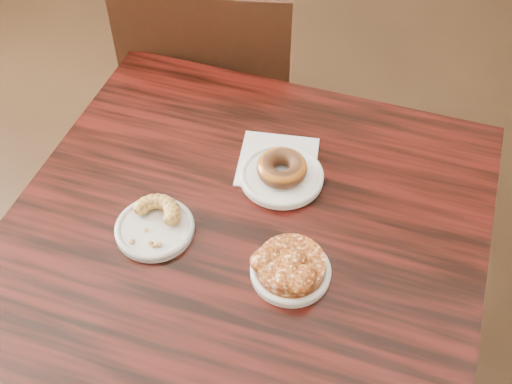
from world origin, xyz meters
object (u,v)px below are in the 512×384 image
at_px(chair_far, 218,95).
at_px(apple_fritter, 291,263).
at_px(cafe_table, 245,331).
at_px(glazed_donut, 282,168).
at_px(cruller_fragment, 153,222).

bearing_deg(chair_far, apple_fritter, 106.22).
relative_size(cafe_table, chair_far, 0.97).
height_order(chair_far, apple_fritter, chair_far).
bearing_deg(glazed_donut, apple_fritter, -64.92).
bearing_deg(chair_far, cafe_table, 101.23).
relative_size(cafe_table, apple_fritter, 5.36).
bearing_deg(cruller_fragment, chair_far, 106.82).
bearing_deg(glazed_donut, cruller_fragment, -129.11).
distance_m(cafe_table, chair_far, 0.74).
distance_m(chair_far, cruller_fragment, 0.81).
relative_size(glazed_donut, cruller_fragment, 0.94).
bearing_deg(apple_fritter, glazed_donut, 115.08).
relative_size(apple_fritter, cruller_fragment, 1.54).
distance_m(cafe_table, cruller_fragment, 0.43).
bearing_deg(glazed_donut, cafe_table, -97.99).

